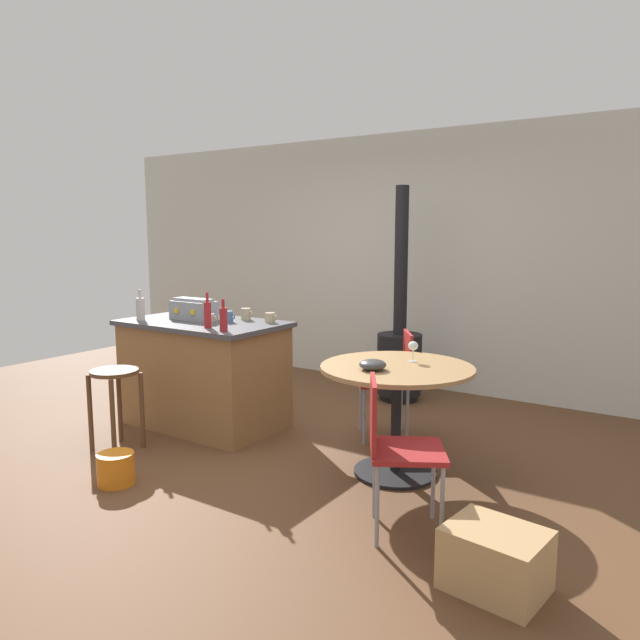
{
  "coord_description": "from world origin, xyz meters",
  "views": [
    {
      "loc": [
        2.92,
        -3.41,
        1.66
      ],
      "look_at": [
        0.39,
        0.38,
        0.99
      ],
      "focal_mm": 33.79,
      "sensor_mm": 36.0,
      "label": 1
    }
  ],
  "objects_px": {
    "dining_table": "(397,391)",
    "cup_1": "(270,318)",
    "bottle_1": "(207,314)",
    "wine_glass": "(413,347)",
    "cup_0": "(229,317)",
    "bottle_2": "(140,308)",
    "cup_3": "(246,314)",
    "bottle_0": "(223,319)",
    "cup_2": "(210,319)",
    "wooden_stool": "(115,390)",
    "kitchen_island": "(204,373)",
    "wood_stove": "(399,350)",
    "plastic_bucket": "(116,469)",
    "folding_chair_near": "(395,442)",
    "serving_bowl": "(373,365)",
    "toolbox": "(194,309)",
    "cardboard_box": "(495,560)",
    "folding_chair_far": "(392,375)"
  },
  "relations": [
    {
      "from": "dining_table",
      "to": "wood_stove",
      "type": "distance_m",
      "value": 1.88
    },
    {
      "from": "bottle_1",
      "to": "wine_glass",
      "type": "bearing_deg",
      "value": 13.01
    },
    {
      "from": "bottle_2",
      "to": "serving_bowl",
      "type": "relative_size",
      "value": 1.48
    },
    {
      "from": "plastic_bucket",
      "to": "bottle_1",
      "type": "bearing_deg",
      "value": 96.1
    },
    {
      "from": "cup_0",
      "to": "cup_1",
      "type": "height_order",
      "value": "cup_0"
    },
    {
      "from": "cup_0",
      "to": "cup_3",
      "type": "distance_m",
      "value": 0.18
    },
    {
      "from": "wooden_stool",
      "to": "cup_1",
      "type": "bearing_deg",
      "value": 58.42
    },
    {
      "from": "bottle_1",
      "to": "cardboard_box",
      "type": "height_order",
      "value": "bottle_1"
    },
    {
      "from": "cup_0",
      "to": "cardboard_box",
      "type": "relative_size",
      "value": 0.26
    },
    {
      "from": "cup_3",
      "to": "wood_stove",
      "type": "bearing_deg",
      "value": 60.21
    },
    {
      "from": "bottle_0",
      "to": "bottle_2",
      "type": "height_order",
      "value": "bottle_2"
    },
    {
      "from": "bottle_0",
      "to": "cup_2",
      "type": "distance_m",
      "value": 0.41
    },
    {
      "from": "kitchen_island",
      "to": "wine_glass",
      "type": "distance_m",
      "value": 1.94
    },
    {
      "from": "toolbox",
      "to": "plastic_bucket",
      "type": "bearing_deg",
      "value": -67.26
    },
    {
      "from": "folding_chair_near",
      "to": "cup_1",
      "type": "relative_size",
      "value": 7.41
    },
    {
      "from": "kitchen_island",
      "to": "cup_0",
      "type": "relative_size",
      "value": 12.2
    },
    {
      "from": "kitchen_island",
      "to": "wine_glass",
      "type": "relative_size",
      "value": 9.67
    },
    {
      "from": "bottle_2",
      "to": "cup_0",
      "type": "xyz_separation_m",
      "value": [
        0.69,
        0.34,
        -0.06
      ]
    },
    {
      "from": "cup_2",
      "to": "wooden_stool",
      "type": "bearing_deg",
      "value": -112.59
    },
    {
      "from": "wooden_stool",
      "to": "dining_table",
      "type": "xyz_separation_m",
      "value": [
        2.0,
        0.76,
        0.11
      ]
    },
    {
      "from": "folding_chair_near",
      "to": "serving_bowl",
      "type": "bearing_deg",
      "value": 128.93
    },
    {
      "from": "toolbox",
      "to": "bottle_1",
      "type": "height_order",
      "value": "bottle_1"
    },
    {
      "from": "bottle_2",
      "to": "wood_stove",
      "type": "bearing_deg",
      "value": 51.39
    },
    {
      "from": "folding_chair_far",
      "to": "serving_bowl",
      "type": "distance_m",
      "value": 0.94
    },
    {
      "from": "bottle_0",
      "to": "bottle_1",
      "type": "height_order",
      "value": "bottle_1"
    },
    {
      "from": "bottle_2",
      "to": "wine_glass",
      "type": "bearing_deg",
      "value": 9.43
    },
    {
      "from": "serving_bowl",
      "to": "cardboard_box",
      "type": "height_order",
      "value": "serving_bowl"
    },
    {
      "from": "dining_table",
      "to": "wine_glass",
      "type": "xyz_separation_m",
      "value": [
        0.03,
        0.19,
        0.28
      ]
    },
    {
      "from": "wood_stove",
      "to": "bottle_1",
      "type": "height_order",
      "value": "wood_stove"
    },
    {
      "from": "toolbox",
      "to": "bottle_2",
      "type": "relative_size",
      "value": 1.47
    },
    {
      "from": "cup_3",
      "to": "wine_glass",
      "type": "xyz_separation_m",
      "value": [
        1.63,
        -0.13,
        -0.09
      ]
    },
    {
      "from": "wooden_stool",
      "to": "cup_0",
      "type": "distance_m",
      "value": 1.08
    },
    {
      "from": "dining_table",
      "to": "cup_1",
      "type": "height_order",
      "value": "cup_1"
    },
    {
      "from": "cup_0",
      "to": "bottle_0",
      "type": "bearing_deg",
      "value": -52.34
    },
    {
      "from": "toolbox",
      "to": "folding_chair_far",
      "type": "bearing_deg",
      "value": 19.35
    },
    {
      "from": "cardboard_box",
      "to": "plastic_bucket",
      "type": "xyz_separation_m",
      "value": [
        -2.47,
        -0.21,
        -0.04
      ]
    },
    {
      "from": "bottle_1",
      "to": "cup_1",
      "type": "height_order",
      "value": "bottle_1"
    },
    {
      "from": "dining_table",
      "to": "cup_0",
      "type": "xyz_separation_m",
      "value": [
        -1.64,
        0.14,
        0.37
      ]
    },
    {
      "from": "wood_stove",
      "to": "cup_0",
      "type": "height_order",
      "value": "wood_stove"
    },
    {
      "from": "cup_1",
      "to": "plastic_bucket",
      "type": "distance_m",
      "value": 1.72
    },
    {
      "from": "wooden_stool",
      "to": "cup_1",
      "type": "distance_m",
      "value": 1.35
    },
    {
      "from": "folding_chair_near",
      "to": "serving_bowl",
      "type": "height_order",
      "value": "folding_chair_near"
    },
    {
      "from": "wooden_stool",
      "to": "bottle_2",
      "type": "height_order",
      "value": "bottle_2"
    },
    {
      "from": "plastic_bucket",
      "to": "serving_bowl",
      "type": "bearing_deg",
      "value": 35.55
    },
    {
      "from": "wood_stove",
      "to": "cup_3",
      "type": "distance_m",
      "value": 1.65
    },
    {
      "from": "wooden_stool",
      "to": "cup_3",
      "type": "relative_size",
      "value": 5.24
    },
    {
      "from": "cup_3",
      "to": "serving_bowl",
      "type": "height_order",
      "value": "cup_3"
    },
    {
      "from": "toolbox",
      "to": "cardboard_box",
      "type": "xyz_separation_m",
      "value": [
        3.0,
        -1.05,
        -0.85
      ]
    },
    {
      "from": "kitchen_island",
      "to": "bottle_1",
      "type": "bearing_deg",
      "value": -39.15
    },
    {
      "from": "cup_0",
      "to": "serving_bowl",
      "type": "xyz_separation_m",
      "value": [
        1.56,
        -0.33,
        -0.16
      ]
    }
  ]
}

